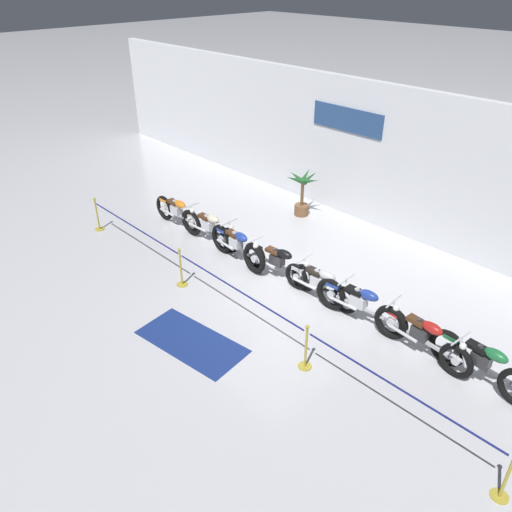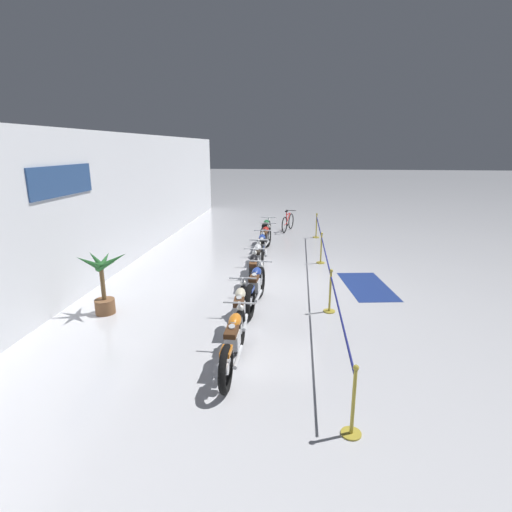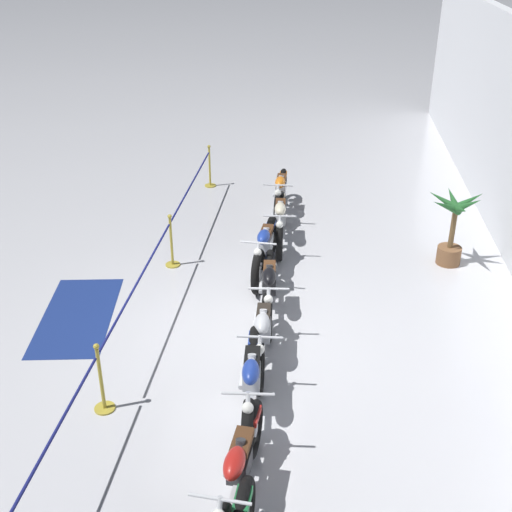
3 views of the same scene
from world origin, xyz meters
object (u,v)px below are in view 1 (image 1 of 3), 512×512
Objects in this scene: motorcycle_cream_1 at (209,228)px; motorcycle_blue_2 at (237,246)px; motorcycle_black_3 at (279,263)px; stanchion_mid_left at (181,273)px; motorcycle_red_6 at (422,336)px; motorcycle_green_7 at (483,364)px; motorcycle_orange_0 at (178,213)px; motorcycle_blue_5 at (360,305)px; potted_palm_left_of_row at (302,193)px; floor_banner at (192,342)px; motorcycle_silver_4 at (320,284)px; stanchion_mid_right at (306,353)px; stanchion_far_left at (191,266)px; stanchion_far_right at (505,482)px.

motorcycle_blue_2 is at bearing -7.15° from motorcycle_cream_1.
motorcycle_cream_1 is at bearing 172.85° from motorcycle_blue_2.
motorcycle_black_3 is 2.46m from stanchion_mid_left.
motorcycle_green_7 is at bearing 3.37° from motorcycle_red_6.
motorcycle_black_3 is (4.15, 0.12, -0.02)m from motorcycle_orange_0.
motorcycle_blue_5 is at bearing -0.10° from motorcycle_black_3.
motorcycle_green_7 reaches higher than motorcycle_orange_0.
motorcycle_cream_1 is at bearing -179.16° from motorcycle_green_7.
stanchion_mid_left reaches higher than motorcycle_blue_2.
floor_banner is at bearing -68.23° from potted_palm_left_of_row.
motorcycle_blue_5 is at bearing -35.11° from potted_palm_left_of_row.
motorcycle_silver_4 is 0.92× the size of motorcycle_red_6.
motorcycle_blue_2 is 4.37m from stanchion_mid_right.
floor_banner is (1.80, -2.95, -0.48)m from motorcycle_blue_2.
potted_palm_left_of_row is 0.62× the size of floor_banner.
motorcycle_silver_4 is 4.73m from potted_palm_left_of_row.
motorcycle_orange_0 is 0.99× the size of motorcycle_green_7.
motorcycle_silver_4 is at bearing 66.32° from floor_banner.
stanchion_mid_right is at bearing -86.43° from motorcycle_blue_5.
potted_palm_left_of_row reaches higher than stanchion_far_left.
stanchion_far_left is 5.06× the size of floor_banner.
stanchion_mid_left and stanchion_far_right have the same top height.
motorcycle_red_6 is 2.20× the size of stanchion_mid_right.
motorcycle_cream_1 is 2.30× the size of stanchion_mid_left.
potted_palm_left_of_row is 1.43× the size of stanchion_far_right.
stanchion_far_left is at bearing -117.61° from motorcycle_black_3.
potted_palm_left_of_row reaches higher than motorcycle_blue_2.
motorcycle_blue_2 is 2.13× the size of stanchion_mid_right.
motorcycle_cream_1 is (1.40, 0.10, -0.02)m from motorcycle_orange_0.
motorcycle_blue_2 is 1.06× the size of motorcycle_silver_4.
motorcycle_orange_0 is 0.91× the size of floor_banner.
stanchion_far_left reaches higher than motorcycle_black_3.
motorcycle_red_6 is (2.68, -0.00, 0.01)m from motorcycle_silver_4.
motorcycle_orange_0 is at bearing 149.31° from stanchion_far_left.
motorcycle_red_6 is 2.20× the size of stanchion_far_right.
motorcycle_black_3 is 6.86m from stanchion_far_right.
stanchion_mid_left is (-3.99, -1.96, -0.12)m from motorcycle_blue_5.
motorcycle_blue_5 is at bearing 93.57° from stanchion_mid_right.
stanchion_far_left and stanchion_mid_right have the same top height.
stanchion_mid_left is at bearing 140.55° from floor_banner.
motorcycle_blue_5 is 3.79m from floor_banner.
stanchion_mid_right is (3.67, -0.00, -0.40)m from stanchion_far_left.
potted_palm_left_of_row reaches higher than motorcycle_green_7.
motorcycle_blue_2 is 0.96× the size of motorcycle_blue_5.
motorcycle_cream_1 is 5.73m from stanchion_mid_right.
stanchion_far_right is (4.05, -1.96, -0.12)m from motorcycle_blue_5.
motorcycle_red_6 is 4.80m from floor_banner.
motorcycle_black_3 is 2.23× the size of stanchion_mid_left.
motorcycle_red_6 is 5.44m from stanchion_far_left.
floor_banner is at bearing -58.61° from motorcycle_blue_2.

